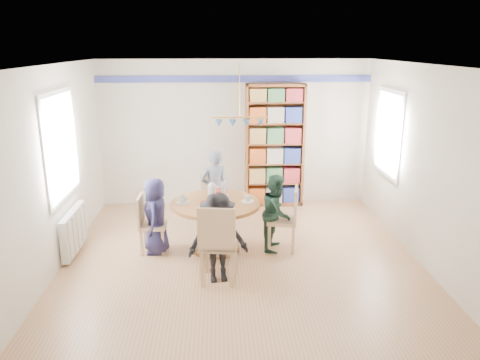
{
  "coord_description": "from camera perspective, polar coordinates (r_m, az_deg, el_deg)",
  "views": [
    {
      "loc": [
        -0.32,
        -6.12,
        2.95
      ],
      "look_at": [
        0.0,
        0.4,
        1.05
      ],
      "focal_mm": 35.0,
      "sensor_mm": 36.0,
      "label": 1
    }
  ],
  "objects": [
    {
      "name": "chair_far",
      "position": [
        7.85,
        -3.31,
        -2.15
      ],
      "size": [
        0.41,
        0.41,
        0.87
      ],
      "color": "tan",
      "rests_on": "ground"
    },
    {
      "name": "radiator",
      "position": [
        7.24,
        -19.54,
        -5.81
      ],
      "size": [
        0.12,
        1.0,
        0.6
      ],
      "color": "silver",
      "rests_on": "ground"
    },
    {
      "name": "person_near",
      "position": [
        5.96,
        -2.68,
        -7.09
      ],
      "size": [
        0.82,
        0.55,
        1.18
      ],
      "primitive_type": "imported",
      "rotation": [
        0.0,
        0.0,
        0.15
      ],
      "color": "black",
      "rests_on": "ground"
    },
    {
      "name": "dining_table",
      "position": [
        6.85,
        -2.98,
        -4.25
      ],
      "size": [
        1.3,
        1.3,
        0.75
      ],
      "color": "brown",
      "rests_on": "ground"
    },
    {
      "name": "room_shell",
      "position": [
        7.11,
        -2.29,
        5.66
      ],
      "size": [
        5.0,
        5.0,
        5.0
      ],
      "color": "white",
      "rests_on": "ground"
    },
    {
      "name": "chair_left",
      "position": [
        6.97,
        -11.16,
        -4.94
      ],
      "size": [
        0.39,
        0.39,
        0.86
      ],
      "color": "tan",
      "rests_on": "ground"
    },
    {
      "name": "chair_right",
      "position": [
        6.92,
        5.84,
        -4.37
      ],
      "size": [
        0.5,
        0.5,
        0.96
      ],
      "color": "tan",
      "rests_on": "ground"
    },
    {
      "name": "ground",
      "position": [
        6.8,
        0.17,
        -9.47
      ],
      "size": [
        5.0,
        5.0,
        0.0
      ],
      "primitive_type": "plane",
      "color": "tan"
    },
    {
      "name": "chair_near",
      "position": [
        5.9,
        -2.7,
        -7.45
      ],
      "size": [
        0.53,
        0.53,
        1.06
      ],
      "color": "tan",
      "rests_on": "ground"
    },
    {
      "name": "person_far",
      "position": [
        7.69,
        -3.17,
        -1.13
      ],
      "size": [
        0.56,
        0.47,
        1.32
      ],
      "primitive_type": "imported",
      "rotation": [
        0.0,
        0.0,
        3.52
      ],
      "color": "gray",
      "rests_on": "ground"
    },
    {
      "name": "bookshelf",
      "position": [
        8.72,
        4.22,
        4.05
      ],
      "size": [
        1.08,
        0.32,
        2.27
      ],
      "color": "brown",
      "rests_on": "ground"
    },
    {
      "name": "person_left",
      "position": [
        6.89,
        -10.24,
        -4.33
      ],
      "size": [
        0.38,
        0.56,
        1.13
      ],
      "primitive_type": "imported",
      "rotation": [
        0.0,
        0.0,
        -1.53
      ],
      "color": "#1D1B3D",
      "rests_on": "ground"
    },
    {
      "name": "person_right",
      "position": [
        6.91,
        4.47,
        -3.97
      ],
      "size": [
        0.56,
        0.65,
        1.14
      ],
      "primitive_type": "imported",
      "rotation": [
        0.0,
        0.0,
        1.3
      ],
      "color": "#172F23",
      "rests_on": "ground"
    },
    {
      "name": "tableware",
      "position": [
        6.79,
        -3.22,
        -2.13
      ],
      "size": [
        1.14,
        1.14,
        0.3
      ],
      "color": "white",
      "rests_on": "dining_table"
    }
  ]
}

